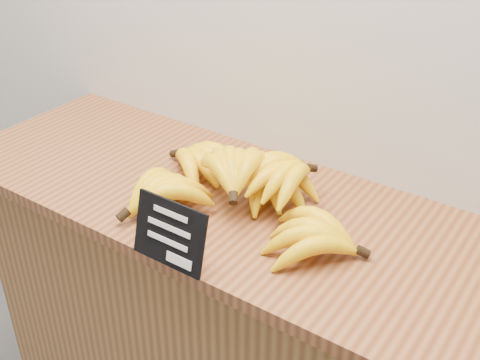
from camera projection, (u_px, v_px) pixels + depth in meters
name	position (u px, v px, depth m)	size (l,w,h in m)	color
counter	(251.00, 357.00, 1.59)	(1.37, 0.50, 0.90)	brown
counter_top	(253.00, 211.00, 1.36)	(1.57, 0.54, 0.03)	brown
chalkboard_sign	(169.00, 234.00, 1.14)	(0.16, 0.01, 0.13)	black
banana_pile	(239.00, 185.00, 1.33)	(0.59, 0.41, 0.13)	yellow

